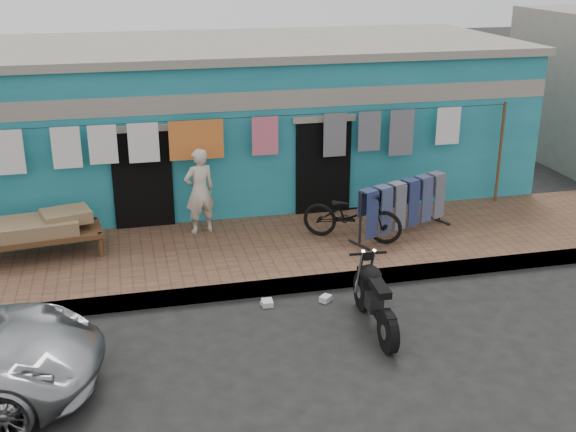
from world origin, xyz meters
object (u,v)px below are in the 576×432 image
at_px(motorcycle, 375,297).
at_px(jeans_rack, 402,207).
at_px(seated_person, 200,191).
at_px(bicycle, 352,209).
at_px(charpoy, 41,236).

xyz_separation_m(motorcycle, jeans_rack, (1.55, 2.88, 0.26)).
height_order(seated_person, bicycle, seated_person).
relative_size(charpoy, jeans_rack, 1.03).
xyz_separation_m(motorcycle, charpoy, (-4.84, 3.34, 0.09)).
xyz_separation_m(bicycle, motorcycle, (-0.57, -2.82, -0.32)).
relative_size(seated_person, bicycle, 0.89).
distance_m(bicycle, motorcycle, 2.89).
relative_size(bicycle, jeans_rack, 0.83).
bearing_deg(motorcycle, jeans_rack, 64.82).
bearing_deg(jeans_rack, motorcycle, -118.34).
xyz_separation_m(seated_person, bicycle, (2.61, -1.00, -0.22)).
bearing_deg(motorcycle, seated_person, 121.29).
relative_size(motorcycle, charpoy, 0.72).
xyz_separation_m(bicycle, jeans_rack, (0.98, 0.06, -0.06)).
bearing_deg(seated_person, bicycle, 142.41).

